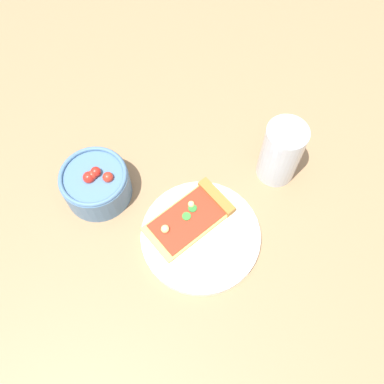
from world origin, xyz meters
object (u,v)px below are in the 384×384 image
object	(u,v)px
plate	(201,236)
salad_bowl	(96,184)
pizza_slice_main	(193,216)
soda_glass	(280,153)

from	to	relation	value
plate	salad_bowl	world-z (taller)	salad_bowl
plate	salad_bowl	xyz separation A→B (m)	(0.06, -0.21, 0.03)
pizza_slice_main	salad_bowl	world-z (taller)	salad_bowl
salad_bowl	soda_glass	world-z (taller)	soda_glass
pizza_slice_main	soda_glass	xyz separation A→B (m)	(-0.19, 0.05, 0.04)
plate	salad_bowl	distance (m)	0.22
plate	pizza_slice_main	bearing A→B (deg)	-116.34
pizza_slice_main	salad_bowl	bearing A→B (deg)	-67.12
pizza_slice_main	salad_bowl	xyz separation A→B (m)	(0.07, -0.18, 0.02)
plate	pizza_slice_main	distance (m)	0.04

